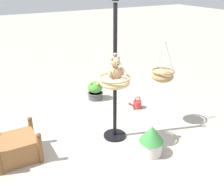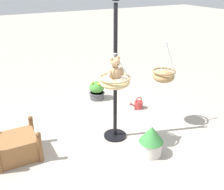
% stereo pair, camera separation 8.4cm
% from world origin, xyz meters
% --- Properties ---
extents(ground_plane, '(40.00, 40.00, 0.00)m').
position_xyz_m(ground_plane, '(0.00, 0.00, 0.00)').
color(ground_plane, '#A8A093').
extents(display_pole_central, '(0.44, 0.44, 2.57)m').
position_xyz_m(display_pole_central, '(-0.19, -0.16, 0.81)').
color(display_pole_central, black).
rests_on(display_pole_central, ground).
extents(hanging_basket_with_teddy, '(0.54, 0.54, 0.59)m').
position_xyz_m(hanging_basket_with_teddy, '(-0.04, 0.09, 1.29)').
color(hanging_basket_with_teddy, tan).
extents(teddy_bear, '(0.30, 0.26, 0.43)m').
position_xyz_m(teddy_bear, '(-0.04, 0.11, 1.48)').
color(teddy_bear, tan).
extents(hanging_basket_left_high, '(0.46, 0.46, 0.81)m').
position_xyz_m(hanging_basket_left_high, '(-1.27, -0.13, 1.11)').
color(hanging_basket_left_high, '#A37F51').
extents(wooden_planter_box, '(0.76, 0.71, 0.58)m').
position_xyz_m(wooden_planter_box, '(1.63, -0.40, 0.22)').
color(wooden_planter_box, olive).
rests_on(wooden_planter_box, ground).
extents(potted_plant_fern_front, '(0.40, 0.40, 0.51)m').
position_xyz_m(potted_plant_fern_front, '(-0.63, -1.93, 0.23)').
color(potted_plant_fern_front, '#4C4C51').
rests_on(potted_plant_fern_front, ground).
extents(potted_plant_tall_leafy, '(0.44, 0.44, 0.57)m').
position_xyz_m(potted_plant_tall_leafy, '(-0.47, 0.64, 0.29)').
color(potted_plant_tall_leafy, beige).
rests_on(potted_plant_tall_leafy, ground).
extents(watering_can, '(0.35, 0.20, 0.30)m').
position_xyz_m(watering_can, '(-1.27, -0.96, 0.10)').
color(watering_can, '#B23333').
rests_on(watering_can, ground).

